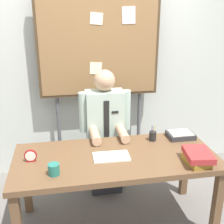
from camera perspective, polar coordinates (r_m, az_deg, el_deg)
ground_plane at (r=3.03m, az=0.67°, el=-20.97°), size 12.00×12.00×0.00m
back_wall at (r=3.53m, az=-2.98°, el=9.49°), size 6.40×0.08×2.70m
desk at (r=2.65m, az=0.73°, el=-10.18°), size 1.80×0.80×0.74m
person at (r=3.18m, az=-1.36°, el=-4.92°), size 0.55×0.56×1.39m
bulletin_board at (r=3.29m, az=-2.58°, el=13.17°), size 1.37×0.09×2.24m
book_stack at (r=2.57m, az=16.51°, el=-8.48°), size 0.25×0.31×0.11m
open_notebook at (r=2.58m, az=-0.13°, el=-8.78°), size 0.32×0.20×0.01m
desk_clock at (r=2.60m, az=-15.76°, el=-8.37°), size 0.11×0.04×0.11m
coffee_mug at (r=2.36m, az=-11.40°, el=-11.02°), size 0.09×0.09×0.09m
pen_holder at (r=2.90m, az=8.01°, el=-4.67°), size 0.07×0.07×0.16m
paper_tray at (r=3.03m, az=13.35°, el=-4.42°), size 0.26×0.20×0.06m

